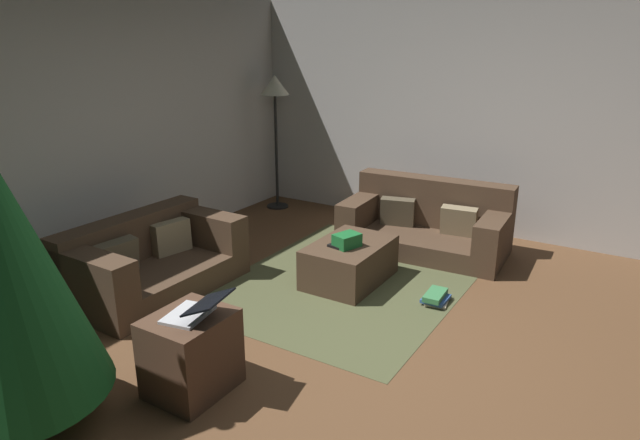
{
  "coord_description": "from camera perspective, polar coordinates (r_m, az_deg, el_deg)",
  "views": [
    {
      "loc": [
        -3.12,
        -1.49,
        2.17
      ],
      "look_at": [
        0.54,
        0.77,
        0.75
      ],
      "focal_mm": 31.5,
      "sensor_mm": 36.0,
      "label": 1
    }
  ],
  "objects": [
    {
      "name": "couch_left",
      "position": [
        5.22,
        -16.94,
        -3.95
      ],
      "size": [
        1.54,
        0.9,
        0.64
      ],
      "rotation": [
        0.0,
        0.0,
        3.12
      ],
      "color": "#473323",
      "rests_on": "ground_plane"
    },
    {
      "name": "book_stack",
      "position": [
        4.91,
        11.69,
        -7.73
      ],
      "size": [
        0.31,
        0.22,
        0.1
      ],
      "color": "beige",
      "rests_on": "ground_plane"
    },
    {
      "name": "corner_lamp",
      "position": [
        7.19,
        -4.6,
        12.48
      ],
      "size": [
        0.36,
        0.36,
        1.7
      ],
      "color": "black",
      "rests_on": "ground_plane"
    },
    {
      "name": "rear_partition",
      "position": [
        5.65,
        -24.24,
        7.81
      ],
      "size": [
        6.4,
        0.12,
        2.6
      ],
      "primitive_type": "cube",
      "color": "#BCB7B2",
      "rests_on": "ground_plane"
    },
    {
      "name": "tv_remote",
      "position": [
        4.98,
        1.6,
        -2.75
      ],
      "size": [
        0.07,
        0.17,
        0.02
      ],
      "primitive_type": "cube",
      "rotation": [
        0.0,
        0.0,
        -0.16
      ],
      "color": "black",
      "rests_on": "ottoman"
    },
    {
      "name": "ground_plane",
      "position": [
        4.09,
        5.4,
        -13.92
      ],
      "size": [
        6.4,
        6.4,
        0.0
      ],
      "primitive_type": "plane",
      "color": "brown"
    },
    {
      "name": "gift_box",
      "position": [
        5.0,
        2.75,
        -2.09
      ],
      "size": [
        0.27,
        0.23,
        0.12
      ],
      "primitive_type": "cube",
      "rotation": [
        0.0,
        0.0,
        -0.33
      ],
      "color": "#19662D",
      "rests_on": "ottoman"
    },
    {
      "name": "laptop",
      "position": [
        3.55,
        -12.53,
        -8.92
      ],
      "size": [
        0.37,
        0.42,
        0.17
      ],
      "color": "silver",
      "rests_on": "side_table"
    },
    {
      "name": "couch_right",
      "position": [
        6.04,
        10.82,
        -0.36
      ],
      "size": [
        0.93,
        1.71,
        0.73
      ],
      "rotation": [
        0.0,
        0.0,
        1.62
      ],
      "color": "#473323",
      "rests_on": "ground_plane"
    },
    {
      "name": "area_rug",
      "position": [
        5.25,
        2.98,
        -6.16
      ],
      "size": [
        2.6,
        2.0,
        0.01
      ],
      "primitive_type": "cube",
      "color": "#484B2E",
      "rests_on": "ground_plane"
    },
    {
      "name": "corner_partition",
      "position": [
        6.5,
        18.4,
        9.65
      ],
      "size": [
        0.12,
        6.4,
        2.6
      ],
      "primitive_type": "cube",
      "color": "#B5B0AB",
      "rests_on": "ground_plane"
    },
    {
      "name": "ottoman",
      "position": [
        5.18,
        3.01,
        -4.3
      ],
      "size": [
        0.87,
        0.59,
        0.37
      ],
      "primitive_type": "cube",
      "color": "#473323",
      "rests_on": "ground_plane"
    },
    {
      "name": "side_table",
      "position": [
        3.73,
        -12.96,
        -13.06
      ],
      "size": [
        0.52,
        0.44,
        0.52
      ],
      "primitive_type": "cube",
      "color": "#4C3323",
      "rests_on": "ground_plane"
    }
  ]
}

